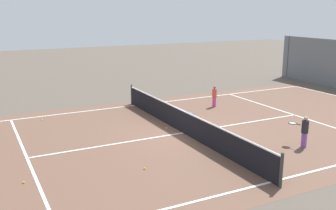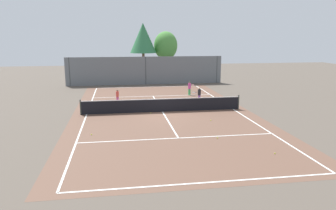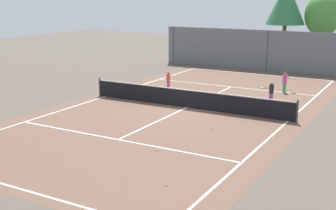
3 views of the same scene
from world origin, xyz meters
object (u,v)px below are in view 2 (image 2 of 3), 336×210
Objects in this scene: ball_crate at (141,107)px; tennis_ball_6 at (209,99)px; player_0 at (199,94)px; player_1 at (190,88)px; tennis_ball_2 at (275,153)px; tennis_ball_5 at (167,108)px; tennis_ball_0 at (139,107)px; player_2 at (117,96)px; tennis_ball_8 at (151,113)px; tennis_ball_10 at (211,120)px; tennis_ball_4 at (97,101)px; tennis_ball_3 at (91,135)px; tennis_ball_1 at (117,108)px; tennis_ball_9 at (217,138)px; tennis_ball_7 at (189,93)px.

ball_crate reaches higher than tennis_ball_6.
player_0 is at bearing 22.03° from ball_crate.
player_0 is 5.58m from ball_crate.
player_1 is 16.06m from tennis_ball_2.
tennis_ball_6 is (4.36, 3.27, 0.00)m from tennis_ball_5.
player_1 is 6.90m from tennis_ball_0.
tennis_ball_0 is at bearing -47.27° from player_2.
player_1 is (-0.09, 3.26, 0.03)m from player_0.
tennis_ball_10 is at bearing -35.89° from tennis_ball_8.
tennis_ball_5 is at bearing -32.81° from tennis_ball_4.
ball_crate reaches higher than tennis_ball_0.
tennis_ball_0 is (1.68, -1.81, -0.55)m from player_2.
tennis_ball_10 is (-0.69, -9.59, -0.64)m from player_1.
player_0 is 18.58× the size of tennis_ball_3.
ball_crate is at bearing -85.17° from tennis_ball_0.
tennis_ball_8 is at bearing 118.77° from tennis_ball_2.
tennis_ball_10 is at bearing -37.87° from tennis_ball_1.
tennis_ball_4 is at bearing 130.26° from tennis_ball_8.
player_0 is at bearing -8.47° from tennis_ball_4.
ball_crate reaches higher than tennis_ball_4.
tennis_ball_3 is at bearing -135.24° from player_0.
tennis_ball_2 is at bearing -87.72° from player_0.
player_2 is at bearing 87.75° from tennis_ball_1.
tennis_ball_9 is at bearing -64.83° from tennis_ball_8.
tennis_ball_6 is 1.00× the size of tennis_ball_9.
tennis_ball_4 is at bearing 156.03° from player_2.
tennis_ball_6 is (1.21, 1.00, -0.61)m from player_0.
tennis_ball_1 is at bearing -92.25° from player_2.
tennis_ball_1 is at bearing 168.79° from tennis_ball_5.
player_0 is at bearing 14.17° from tennis_ball_0.
tennis_ball_6 is at bearing 17.10° from tennis_ball_1.
player_2 reaches higher than tennis_ball_3.
tennis_ball_6 is 7.59m from tennis_ball_10.
tennis_ball_9 is (3.72, -8.73, 0.00)m from tennis_ball_0.
tennis_ball_1 is 1.00× the size of tennis_ball_5.
tennis_ball_1 is at bearing -167.73° from player_0.
tennis_ball_6 is (9.61, 9.34, 0.00)m from tennis_ball_3.
tennis_ball_8 is (3.89, 4.71, 0.00)m from tennis_ball_3.
ball_crate is at bearing 117.90° from tennis_ball_2.
tennis_ball_2 is 11.12m from tennis_ball_5.
tennis_ball_4 and tennis_ball_6 have the same top height.
ball_crate is 7.05m from tennis_ball_3.
tennis_ball_9 is (-1.40, -13.31, -0.64)m from player_1.
player_1 is 14.28m from tennis_ball_3.
tennis_ball_9 is at bearing -96.38° from tennis_ball_7.
tennis_ball_9 is at bearing -13.92° from tennis_ball_3.
ball_crate is at bearing -56.00° from player_2.
tennis_ball_6 is at bearing -60.09° from player_1.
player_1 is at bearing 57.31° from tennis_ball_8.
tennis_ball_1 is at bearing 123.60° from tennis_ball_2.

